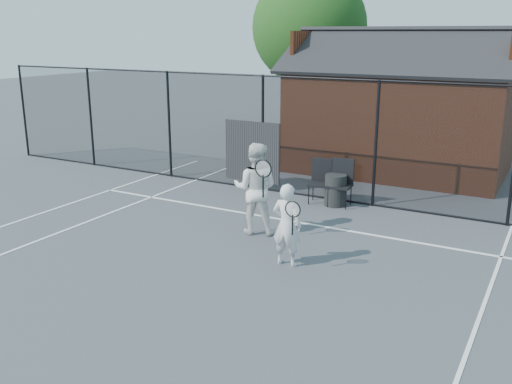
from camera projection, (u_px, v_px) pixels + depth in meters
The scene contains 10 objects.
ground at pixel (228, 271), 9.95m from camera, with size 80.00×80.00×0.00m, color #464950.
court_lines at pixel (183, 301), 8.84m from camera, with size 11.02×18.00×0.01m.
fence at pixel (324, 142), 13.92m from camera, with size 22.04×3.00×3.00m.
clubhouse at pixel (401, 117), 16.87m from camera, with size 6.50×4.36×4.19m.
tree_left at pixel (309, 28), 22.29m from camera, with size 4.48×4.48×6.44m.
player_front at pixel (287, 225), 10.04m from camera, with size 0.67×0.50×1.50m.
player_back at pixel (256, 188), 11.63m from camera, with size 1.11×0.97×1.89m.
chair_left at pixel (320, 182), 13.79m from camera, with size 0.50×0.52×1.05m, color black.
chair_right at pixel (340, 184), 13.54m from camera, with size 0.53×0.55×1.10m, color black.
waste_bin at pixel (335, 190), 13.64m from camera, with size 0.52×0.52×0.76m, color #262626.
Camera 1 is at (4.88, -7.82, 4.03)m, focal length 40.00 mm.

